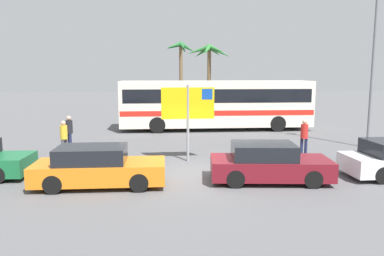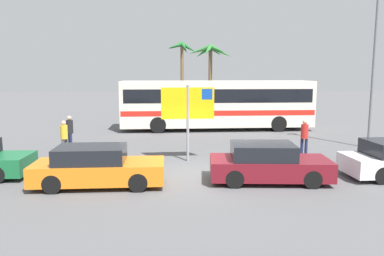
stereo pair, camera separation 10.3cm
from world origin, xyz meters
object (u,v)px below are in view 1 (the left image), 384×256
at_px(bus_front_coach, 216,102).
at_px(ferry_sign, 189,106).
at_px(car_maroon, 268,163).
at_px(pedestrian_by_bus, 64,135).
at_px(car_orange, 98,167).
at_px(pedestrian_near_sign, 69,130).
at_px(pedestrian_crossing_lot, 304,135).

relative_size(bus_front_coach, ferry_sign, 3.83).
distance_m(car_maroon, pedestrian_by_bus, 9.20).
distance_m(car_orange, pedestrian_by_bus, 5.20).
bearing_deg(car_orange, pedestrian_near_sign, 111.46).
xyz_separation_m(bus_front_coach, pedestrian_near_sign, (-7.94, -5.99, -0.81)).
relative_size(bus_front_coach, car_orange, 2.88).
relative_size(pedestrian_near_sign, pedestrian_crossing_lot, 1.01).
bearing_deg(car_orange, bus_front_coach, 65.35).
bearing_deg(car_maroon, pedestrian_crossing_lot, 59.99).
height_order(car_maroon, pedestrian_by_bus, pedestrian_by_bus).
distance_m(car_maroon, pedestrian_crossing_lot, 4.67).
xyz_separation_m(bus_front_coach, car_orange, (-5.59, -12.05, -1.15)).
bearing_deg(pedestrian_near_sign, ferry_sign, -58.53).
distance_m(ferry_sign, pedestrian_crossing_lot, 5.40).
bearing_deg(pedestrian_near_sign, bus_front_coach, 4.99).
height_order(ferry_sign, car_orange, ferry_sign).
distance_m(car_maroon, pedestrian_near_sign, 10.04).
height_order(pedestrian_near_sign, pedestrian_crossing_lot, pedestrian_near_sign).
height_order(car_orange, pedestrian_crossing_lot, pedestrian_crossing_lot).
bearing_deg(pedestrian_by_bus, pedestrian_crossing_lot, -150.85).
bearing_deg(ferry_sign, pedestrian_near_sign, 151.72).
bearing_deg(ferry_sign, bus_front_coach, 73.15).
bearing_deg(pedestrian_crossing_lot, car_maroon, -15.58).
height_order(ferry_sign, pedestrian_near_sign, ferry_sign).
bearing_deg(pedestrian_by_bus, bus_front_coach, -103.37).
height_order(car_orange, pedestrian_by_bus, pedestrian_by_bus).
xyz_separation_m(ferry_sign, pedestrian_by_bus, (-5.49, 1.40, -1.39)).
distance_m(pedestrian_by_bus, pedestrian_crossing_lot, 10.71).
distance_m(car_maroon, car_orange, 5.72).
relative_size(bus_front_coach, pedestrian_near_sign, 7.40).
xyz_separation_m(bus_front_coach, pedestrian_crossing_lot, (2.83, -8.17, -0.82)).
xyz_separation_m(bus_front_coach, car_maroon, (0.13, -11.96, -1.15)).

